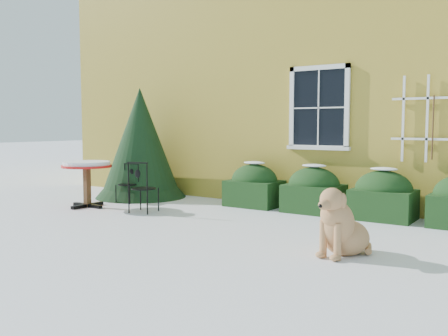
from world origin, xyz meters
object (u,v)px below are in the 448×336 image
Objects in this scene: bistro_table at (87,169)px; patio_chair_far at (128,183)px; evergreen_shrub at (141,153)px; dog at (340,227)px; patio_chair_near at (142,187)px.

patio_chair_far is (0.23, 0.92, -0.35)m from bistro_table.
evergreen_shrub is 2.61× the size of dog.
bistro_table is at bearing -86.48° from evergreen_shrub.
evergreen_shrub is 6.22m from dog.
bistro_table reaches higher than dog.
evergreen_shrub is 1.01m from patio_chair_far.
patio_chair_near is (1.36, 0.15, -0.28)m from bistro_table.
patio_chair_far is at bearing 174.69° from dog.
patio_chair_far is (0.33, -0.74, -0.59)m from evergreen_shrub.
dog is (5.59, -0.78, -0.41)m from bistro_table.
dog is at bearing -23.23° from evergreen_shrub.
bistro_table is at bearing -175.69° from dog.
patio_chair_far is at bearing -66.02° from evergreen_shrub.
evergreen_shrub is at bearing -56.82° from patio_chair_near.
patio_chair_near is at bearing -45.66° from patio_chair_far.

